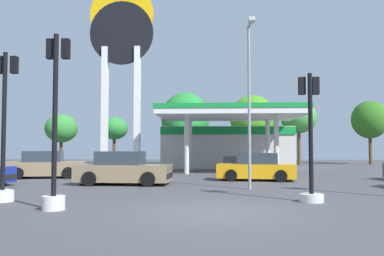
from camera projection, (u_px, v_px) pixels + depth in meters
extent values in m
plane|color=#47474C|center=(215.00, 211.00, 10.68)|extent=(90.00, 90.00, 0.00)
cube|color=beige|center=(226.00, 148.00, 33.67)|extent=(10.73, 5.13, 3.42)
cube|color=#148C38|center=(228.00, 130.00, 31.13)|extent=(10.73, 0.12, 0.60)
cube|color=white|center=(230.00, 115.00, 27.40)|extent=(9.65, 7.05, 0.35)
cube|color=#148C38|center=(230.00, 111.00, 27.42)|extent=(9.75, 7.15, 0.30)
cylinder|color=silver|center=(187.00, 145.00, 25.51)|extent=(0.32, 0.32, 3.80)
cylinder|color=silver|center=(276.00, 145.00, 25.22)|extent=(0.32, 0.32, 3.80)
cylinder|color=silver|center=(190.00, 145.00, 29.38)|extent=(0.32, 0.32, 3.80)
cylinder|color=silver|center=(268.00, 145.00, 29.09)|extent=(0.32, 0.32, 3.80)
cube|color=#4C4C51|center=(230.00, 164.00, 27.24)|extent=(0.90, 0.60, 1.10)
cube|color=white|center=(105.00, 109.00, 27.78)|extent=(0.40, 0.56, 8.87)
cube|color=white|center=(137.00, 109.00, 27.66)|extent=(0.40, 0.56, 8.87)
cylinder|color=black|center=(122.00, 33.00, 27.99)|extent=(4.55, 0.22, 4.55)
cylinder|color=#F2B20C|center=(122.00, 14.00, 28.07)|extent=(4.55, 0.22, 4.55)
cube|color=white|center=(122.00, 24.00, 28.08)|extent=(4.19, 0.08, 0.82)
cylinder|color=black|center=(156.00, 176.00, 19.06)|extent=(0.67, 0.26, 0.66)
cylinder|color=black|center=(148.00, 179.00, 17.30)|extent=(0.67, 0.26, 0.66)
cylinder|color=black|center=(102.00, 176.00, 19.32)|extent=(0.67, 0.26, 0.66)
cylinder|color=black|center=(89.00, 179.00, 17.57)|extent=(0.67, 0.26, 0.66)
cube|color=#8C7556|center=(124.00, 173.00, 18.32)|extent=(4.40, 2.03, 0.78)
cube|color=#2D3842|center=(121.00, 158.00, 18.37)|extent=(2.13, 1.71, 0.66)
cube|color=black|center=(169.00, 176.00, 18.10)|extent=(0.21, 1.72, 0.25)
cylinder|color=black|center=(72.00, 171.00, 23.40)|extent=(0.68, 0.37, 0.65)
cylinder|color=black|center=(68.00, 173.00, 21.70)|extent=(0.68, 0.37, 0.65)
cylinder|color=black|center=(25.00, 171.00, 22.92)|extent=(0.68, 0.37, 0.65)
cylinder|color=black|center=(18.00, 173.00, 21.22)|extent=(0.68, 0.37, 0.65)
cube|color=#8C7556|center=(46.00, 168.00, 22.32)|extent=(4.54, 2.71, 0.77)
cube|color=#2D3842|center=(44.00, 157.00, 22.32)|extent=(2.33, 2.00, 0.65)
cube|color=black|center=(84.00, 170.00, 22.69)|extent=(0.51, 1.67, 0.24)
cylinder|color=black|center=(231.00, 175.00, 19.97)|extent=(0.63, 0.28, 0.61)
cylinder|color=black|center=(233.00, 173.00, 21.59)|extent=(0.63, 0.28, 0.61)
cylinder|color=black|center=(281.00, 176.00, 19.54)|extent=(0.63, 0.28, 0.61)
cylinder|color=black|center=(280.00, 174.00, 21.16)|extent=(0.63, 0.28, 0.61)
cube|color=orange|center=(256.00, 171.00, 20.58)|extent=(4.19, 2.16, 0.73)
cube|color=#2D3842|center=(259.00, 159.00, 20.58)|extent=(2.08, 1.72, 0.61)
cube|color=black|center=(219.00, 172.00, 20.91)|extent=(0.31, 1.60, 0.23)
cylinder|color=black|center=(2.00, 178.00, 18.18)|extent=(0.65, 0.34, 0.62)
cube|color=black|center=(3.00, 178.00, 17.20)|extent=(0.45, 1.60, 0.23)
cylinder|color=silver|center=(312.00, 198.00, 12.46)|extent=(0.75, 0.75, 0.26)
cylinder|color=black|center=(311.00, 133.00, 12.56)|extent=(0.14, 0.14, 3.86)
cube|color=black|center=(302.00, 86.00, 12.81)|extent=(0.21, 0.20, 0.57)
sphere|color=red|center=(301.00, 81.00, 12.94)|extent=(0.15, 0.15, 0.15)
sphere|color=#D89E0C|center=(301.00, 87.00, 12.93)|extent=(0.15, 0.15, 0.15)
sphere|color=green|center=(301.00, 92.00, 12.92)|extent=(0.15, 0.15, 0.15)
cube|color=black|center=(316.00, 86.00, 12.78)|extent=(0.21, 0.20, 0.57)
sphere|color=red|center=(314.00, 81.00, 12.92)|extent=(0.15, 0.15, 0.15)
sphere|color=#D89E0C|center=(315.00, 86.00, 12.91)|extent=(0.15, 0.15, 0.15)
sphere|color=green|center=(315.00, 92.00, 12.90)|extent=(0.15, 0.15, 0.15)
cylinder|color=silver|center=(2.00, 196.00, 12.61)|extent=(0.81, 0.81, 0.37)
cylinder|color=black|center=(4.00, 120.00, 12.73)|extent=(0.14, 0.14, 4.48)
cube|color=black|center=(1.00, 65.00, 12.99)|extent=(0.21, 0.20, 0.57)
sphere|color=red|center=(3.00, 61.00, 13.12)|extent=(0.15, 0.15, 0.15)
sphere|color=#D89E0C|center=(3.00, 66.00, 13.11)|extent=(0.15, 0.15, 0.15)
sphere|color=green|center=(3.00, 71.00, 13.11)|extent=(0.15, 0.15, 0.15)
cube|color=black|center=(14.00, 65.00, 12.97)|extent=(0.21, 0.20, 0.57)
sphere|color=red|center=(16.00, 60.00, 13.10)|extent=(0.15, 0.15, 0.15)
sphere|color=#D89E0C|center=(16.00, 66.00, 13.09)|extent=(0.15, 0.15, 0.15)
sphere|color=green|center=(16.00, 71.00, 13.08)|extent=(0.15, 0.15, 0.15)
cylinder|color=silver|center=(53.00, 203.00, 10.88)|extent=(0.63, 0.63, 0.39)
cylinder|color=black|center=(55.00, 114.00, 11.00)|extent=(0.14, 0.14, 4.55)
cube|color=black|center=(51.00, 49.00, 11.27)|extent=(0.21, 0.20, 0.57)
sphere|color=red|center=(53.00, 44.00, 11.40)|extent=(0.15, 0.15, 0.15)
sphere|color=#D89E0C|center=(53.00, 50.00, 11.39)|extent=(0.15, 0.15, 0.15)
sphere|color=green|center=(52.00, 56.00, 11.38)|extent=(0.15, 0.15, 0.15)
cube|color=black|center=(66.00, 49.00, 11.25)|extent=(0.21, 0.20, 0.57)
sphere|color=red|center=(67.00, 44.00, 11.38)|extent=(0.15, 0.15, 0.15)
sphere|color=#D89E0C|center=(67.00, 50.00, 11.37)|extent=(0.15, 0.15, 0.15)
sphere|color=green|center=(67.00, 56.00, 11.36)|extent=(0.15, 0.15, 0.15)
cylinder|color=brown|center=(61.00, 152.00, 41.22)|extent=(0.33, 0.33, 2.46)
ellipsoid|color=#358535|center=(61.00, 128.00, 41.35)|extent=(3.37, 3.37, 2.97)
cylinder|color=brown|center=(114.00, 151.00, 40.67)|extent=(0.32, 0.32, 2.64)
ellipsoid|color=#2E8638|center=(114.00, 128.00, 40.78)|extent=(2.82, 2.82, 2.32)
cylinder|color=brown|center=(185.00, 151.00, 38.73)|extent=(0.30, 0.30, 2.77)
ellipsoid|color=#258435|center=(185.00, 119.00, 38.89)|extent=(4.77, 4.77, 5.23)
cylinder|color=brown|center=(253.00, 150.00, 38.91)|extent=(0.33, 0.33, 2.86)
ellipsoid|color=#428F22|center=(253.00, 119.00, 39.06)|extent=(4.43, 4.43, 4.81)
cylinder|color=brown|center=(299.00, 148.00, 38.72)|extent=(0.34, 0.34, 3.37)
ellipsoid|color=#41923C|center=(299.00, 117.00, 38.87)|extent=(3.52, 3.52, 3.15)
cylinder|color=brown|center=(370.00, 149.00, 39.68)|extent=(0.32, 0.32, 3.20)
ellipsoid|color=#306A1F|center=(370.00, 120.00, 39.82)|extent=(3.58, 3.58, 3.83)
cylinder|color=gray|center=(249.00, 107.00, 16.31)|extent=(0.12, 0.12, 6.84)
cylinder|color=gray|center=(250.00, 24.00, 15.87)|extent=(0.09, 1.20, 0.09)
cube|color=beige|center=(252.00, 20.00, 15.27)|extent=(0.24, 0.44, 0.16)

